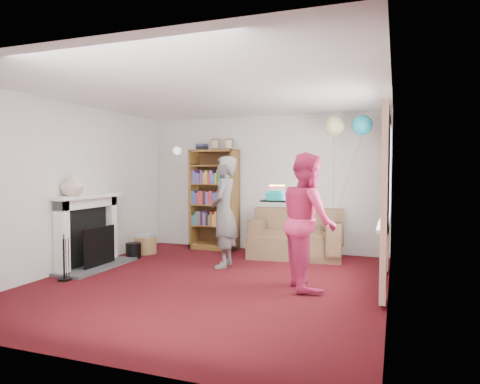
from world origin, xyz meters
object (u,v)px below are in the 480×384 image
at_px(bookcase, 215,200).
at_px(birthday_cake, 277,196).
at_px(person_striped, 224,212).
at_px(person_magenta, 308,220).
at_px(sofa, 296,239).

height_order(bookcase, birthday_cake, bookcase).
xyz_separation_m(person_striped, person_magenta, (1.45, -0.72, 0.01)).
bearing_deg(bookcase, birthday_cake, -47.43).
xyz_separation_m(person_magenta, birthday_cake, (-0.47, 0.21, 0.28)).
bearing_deg(person_striped, sofa, 131.63).
bearing_deg(sofa, person_magenta, -78.61).
xyz_separation_m(bookcase, person_magenta, (2.19, -2.09, -0.06)).
relative_size(bookcase, sofa, 1.34).
bearing_deg(bookcase, sofa, -8.27).
distance_m(bookcase, person_magenta, 3.03).
relative_size(bookcase, person_striped, 1.22).
xyz_separation_m(sofa, person_striped, (-0.88, -1.13, 0.54)).
relative_size(person_striped, birthday_cake, 4.58).
xyz_separation_m(bookcase, person_striped, (0.74, -1.36, -0.07)).
xyz_separation_m(bookcase, sofa, (1.63, -0.24, -0.61)).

